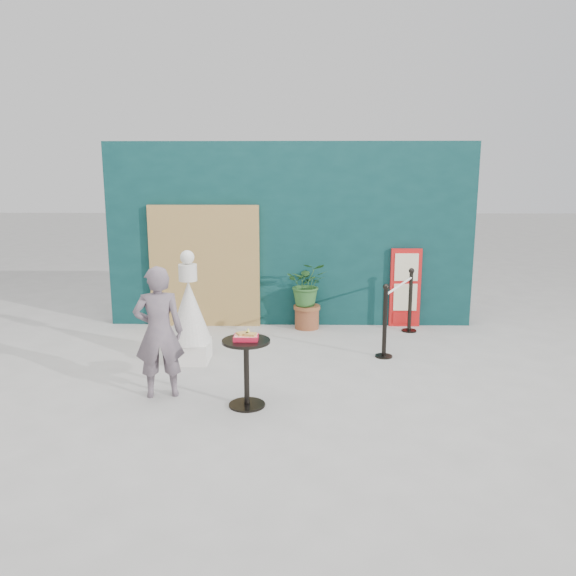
% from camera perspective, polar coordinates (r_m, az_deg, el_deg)
% --- Properties ---
extents(ground, '(60.00, 60.00, 0.00)m').
position_cam_1_polar(ground, '(6.60, -0.19, -10.65)').
color(ground, '#ADAAA5').
rests_on(ground, ground).
extents(back_wall, '(6.00, 0.30, 3.00)m').
position_cam_1_polar(back_wall, '(9.32, 0.21, 5.43)').
color(back_wall, '#0A2E30').
rests_on(back_wall, ground).
extents(bamboo_fence, '(1.80, 0.08, 2.00)m').
position_cam_1_polar(bamboo_fence, '(9.30, -8.47, 2.18)').
color(bamboo_fence, tan).
rests_on(bamboo_fence, ground).
extents(woman, '(0.61, 0.47, 1.51)m').
position_cam_1_polar(woman, '(6.46, -12.98, -4.39)').
color(woman, slate).
rests_on(woman, ground).
extents(menu_board, '(0.50, 0.07, 1.30)m').
position_cam_1_polar(menu_board, '(9.42, 11.83, 0.01)').
color(menu_board, red).
rests_on(menu_board, ground).
extents(statue, '(0.59, 0.59, 1.51)m').
position_cam_1_polar(statue, '(7.61, -9.99, -2.90)').
color(statue, white).
rests_on(statue, ground).
extents(cafe_table, '(0.52, 0.52, 0.75)m').
position_cam_1_polar(cafe_table, '(6.12, -4.25, -7.54)').
color(cafe_table, black).
rests_on(cafe_table, ground).
extents(food_basket, '(0.26, 0.19, 0.11)m').
position_cam_1_polar(food_basket, '(6.03, -4.27, -4.93)').
color(food_basket, red).
rests_on(food_basket, cafe_table).
extents(planter, '(0.65, 0.56, 1.10)m').
position_cam_1_polar(planter, '(9.10, 1.95, -0.22)').
color(planter, brown).
rests_on(planter, ground).
extents(stanchion_barrier, '(0.84, 1.54, 1.03)m').
position_cam_1_polar(stanchion_barrier, '(8.48, 11.16, -2.31)').
color(stanchion_barrier, black).
rests_on(stanchion_barrier, ground).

